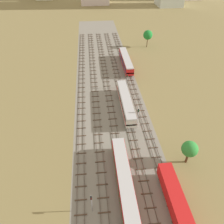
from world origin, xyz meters
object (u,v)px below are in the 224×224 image
Objects in this scene: diesel_railcar_centre_mid at (126,102)px; signal_post_near at (91,201)px; signal_post_mid at (138,114)px; diesel_railcar_centre_left_near at (124,179)px; freight_boxcar_centre_right_nearest at (175,198)px; diesel_railcar_centre_right_midfar at (126,60)px; signal_post_nearest at (127,79)px.

diesel_railcar_centre_mid is 32.68m from signal_post_near.
diesel_railcar_centre_mid is at bearing 106.77° from signal_post_mid.
freight_boxcar_centre_right_nearest is at bearing -29.36° from diesel_railcar_centre_left_near.
signal_post_near reaches higher than diesel_railcar_centre_right_midfar.
diesel_railcar_centre_right_midfar is at bearing 75.42° from signal_post_near.
signal_post_mid is at bearing 95.22° from freight_boxcar_centre_right_nearest.
freight_boxcar_centre_right_nearest is 2.65× the size of signal_post_nearest.
freight_boxcar_centre_right_nearest is 24.10m from signal_post_mid.
freight_boxcar_centre_right_nearest is 10.04m from diesel_railcar_centre_left_near.
freight_boxcar_centre_right_nearest is at bearing -1.64° from signal_post_near.
diesel_railcar_centre_mid is (4.37, 26.31, 0.00)m from diesel_railcar_centre_left_near.
diesel_railcar_centre_left_near is 3.87× the size of signal_post_mid.
signal_post_mid reaches higher than diesel_railcar_centre_right_midfar.
signal_post_nearest is (6.56, 38.16, 0.77)m from diesel_railcar_centre_left_near.
diesel_railcar_centre_right_midfar is 60.78m from signal_post_near.
freight_boxcar_centre_right_nearest is 2.64× the size of signal_post_mid.
diesel_railcar_centre_right_midfar is 16.35m from signal_post_nearest.
signal_post_nearest reaches higher than diesel_railcar_centre_left_near.
diesel_railcar_centre_mid is 7.61m from signal_post_mid.
diesel_railcar_centre_right_midfar reaches higher than freight_boxcar_centre_right_nearest.
signal_post_near reaches higher than diesel_railcar_centre_mid.
diesel_railcar_centre_right_midfar is at bearing 81.14° from diesel_railcar_centre_mid.
diesel_railcar_centre_mid is at bearing 97.98° from freight_boxcar_centre_right_nearest.
signal_post_nearest is at bearing 90.00° from signal_post_mid.
signal_post_nearest is 1.00× the size of signal_post_mid.
signal_post_near reaches higher than freight_boxcar_centre_right_nearest.
diesel_railcar_centre_left_near is 1.00× the size of diesel_railcar_centre_right_midfar.
signal_post_mid is at bearing 71.02° from diesel_railcar_centre_left_near.
diesel_railcar_centre_left_near reaches higher than freight_boxcar_centre_right_nearest.
signal_post_nearest is 1.06× the size of signal_post_near.
diesel_railcar_centre_mid is 12.07m from signal_post_nearest.
diesel_railcar_centre_left_near and diesel_railcar_centre_right_midfar have the same top height.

